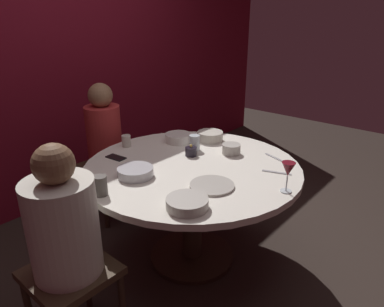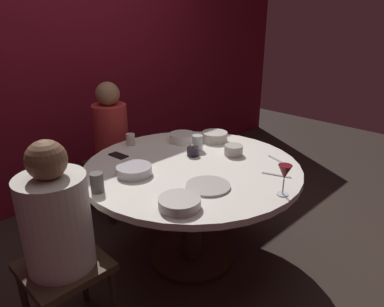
{
  "view_description": "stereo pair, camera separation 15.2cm",
  "coord_description": "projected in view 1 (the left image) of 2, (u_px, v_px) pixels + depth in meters",
  "views": [
    {
      "loc": [
        -1.6,
        -1.38,
        1.65
      ],
      "look_at": [
        0.0,
        0.0,
        0.81
      ],
      "focal_mm": 32.85,
      "sensor_mm": 36.0,
      "label": 1
    },
    {
      "loc": [
        -1.5,
        -1.49,
        1.65
      ],
      "look_at": [
        0.0,
        0.0,
        0.81
      ],
      "focal_mm": 32.85,
      "sensor_mm": 36.0,
      "label": 2
    }
  ],
  "objects": [
    {
      "name": "cup_by_left_diner",
      "position": [
        126.0,
        141.0,
        2.61
      ],
      "size": [
        0.07,
        0.07,
        0.09
      ],
      "primitive_type": "cylinder",
      "color": "beige",
      "rests_on": "dining_table"
    },
    {
      "name": "candle_holder",
      "position": [
        191.0,
        151.0,
        2.44
      ],
      "size": [
        0.08,
        0.08,
        0.08
      ],
      "color": "black",
      "rests_on": "dining_table"
    },
    {
      "name": "ground_plane",
      "position": [
        192.0,
        256.0,
        2.57
      ],
      "size": [
        8.0,
        8.0,
        0.0
      ],
      "primitive_type": "plane",
      "color": "#2D231E"
    },
    {
      "name": "bowl_rice_portion",
      "position": [
        210.0,
        136.0,
        2.74
      ],
      "size": [
        0.2,
        0.2,
        0.07
      ],
      "primitive_type": "cylinder",
      "color": "beige",
      "rests_on": "dining_table"
    },
    {
      "name": "knife_near_plate",
      "position": [
        277.0,
        172.0,
        2.19
      ],
      "size": [
        0.08,
        0.17,
        0.01
      ],
      "primitive_type": "cube",
      "rotation": [
        0.0,
        0.0,
        0.35
      ],
      "color": "#B7B7BC",
      "rests_on": "dining_table"
    },
    {
      "name": "fork_near_plate",
      "position": [
        275.0,
        158.0,
        2.41
      ],
      "size": [
        0.07,
        0.18,
        0.01
      ],
      "primitive_type": "cube",
      "rotation": [
        0.0,
        0.0,
        -0.32
      ],
      "color": "#B7B7BC",
      "rests_on": "dining_table"
    },
    {
      "name": "seated_diner_back",
      "position": [
        104.0,
        137.0,
        2.89
      ],
      "size": [
        0.4,
        0.4,
        1.16
      ],
      "rotation": [
        0.0,
        0.0,
        4.71
      ],
      "color": "#3F2D1E",
      "rests_on": "ground"
    },
    {
      "name": "dinner_plate",
      "position": [
        212.0,
        185.0,
        2.01
      ],
      "size": [
        0.26,
        0.26,
        0.01
      ],
      "primitive_type": "cylinder",
      "color": "#B2ADA3",
      "rests_on": "dining_table"
    },
    {
      "name": "seated_diner_left",
      "position": [
        64.0,
        230.0,
        1.66
      ],
      "size": [
        0.4,
        0.4,
        1.14
      ],
      "rotation": [
        0.0,
        0.0,
        6.28
      ],
      "color": "#3F2D1E",
      "rests_on": "ground"
    },
    {
      "name": "wine_glass",
      "position": [
        288.0,
        171.0,
        1.91
      ],
      "size": [
        0.08,
        0.08,
        0.18
      ],
      "color": "silver",
      "rests_on": "dining_table"
    },
    {
      "name": "dining_table",
      "position": [
        192.0,
        184.0,
        2.36
      ],
      "size": [
        1.42,
        1.42,
        0.73
      ],
      "color": "silver",
      "rests_on": "ground"
    },
    {
      "name": "cup_by_right_diner",
      "position": [
        195.0,
        143.0,
        2.54
      ],
      "size": [
        0.08,
        0.08,
        0.11
      ],
      "primitive_type": "cylinder",
      "color": "silver",
      "rests_on": "dining_table"
    },
    {
      "name": "cell_phone",
      "position": [
        116.0,
        157.0,
        2.41
      ],
      "size": [
        0.08,
        0.15,
        0.01
      ],
      "primitive_type": "cube",
      "rotation": [
        0.0,
        0.0,
        0.1
      ],
      "color": "black",
      "rests_on": "dining_table"
    },
    {
      "name": "cup_near_candle",
      "position": [
        101.0,
        186.0,
        1.9
      ],
      "size": [
        0.07,
        0.07,
        0.11
      ],
      "primitive_type": "cylinder",
      "color": "#4C4742",
      "rests_on": "dining_table"
    },
    {
      "name": "bowl_salad_center",
      "position": [
        231.0,
        149.0,
        2.48
      ],
      "size": [
        0.13,
        0.13,
        0.07
      ],
      "primitive_type": "cylinder",
      "color": "#B2ADA3",
      "rests_on": "dining_table"
    },
    {
      "name": "bowl_serving_large",
      "position": [
        135.0,
        172.0,
        2.13
      ],
      "size": [
        0.22,
        0.22,
        0.06
      ],
      "primitive_type": "cylinder",
      "color": "#B7B7BC",
      "rests_on": "dining_table"
    },
    {
      "name": "bowl_small_white",
      "position": [
        187.0,
        203.0,
        1.78
      ],
      "size": [
        0.22,
        0.22,
        0.05
      ],
      "primitive_type": "cylinder",
      "color": "#B2ADA3",
      "rests_on": "dining_table"
    },
    {
      "name": "bowl_sauce_side",
      "position": [
        178.0,
        138.0,
        2.71
      ],
      "size": [
        0.2,
        0.2,
        0.07
      ],
      "primitive_type": "cylinder",
      "color": "silver",
      "rests_on": "dining_table"
    },
    {
      "name": "back_wall",
      "position": [
        57.0,
        58.0,
        3.03
      ],
      "size": [
        6.0,
        0.1,
        2.6
      ],
      "primitive_type": "cube",
      "color": "maroon",
      "rests_on": "ground"
    }
  ]
}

